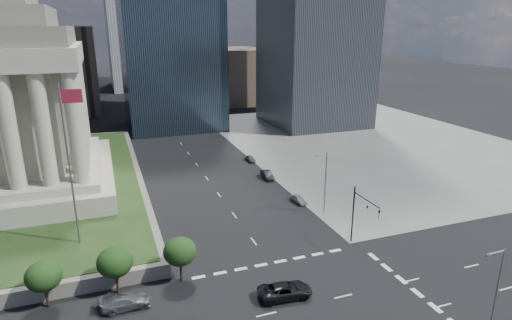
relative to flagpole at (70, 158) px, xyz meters
name	(u,v)px	position (x,y,z in m)	size (l,w,h in m)	color
ground	(165,123)	(21.83, 76.00, -13.11)	(500.00, 500.00, 0.00)	black
sidewalk_ne	(371,141)	(67.83, 36.00, -13.10)	(68.00, 90.00, 0.03)	slate
flagpole	(70,158)	(0.00, 0.00, 0.00)	(2.52, 0.24, 20.00)	slate
midrise_glass	(169,19)	(23.83, 71.00, 16.89)	(26.00, 26.00, 60.00)	black
building_filler_ne	(236,75)	(53.83, 106.00, -3.11)	(20.00, 30.00, 20.00)	brown
building_filler_nw	(59,70)	(-8.17, 106.00, 0.89)	(24.00, 30.00, 28.00)	brown
traffic_signal_ne	(361,211)	(34.33, -10.30, -7.86)	(0.30, 5.74, 8.00)	black
street_lamp_south	(495,293)	(35.16, -30.00, -7.45)	(2.13, 0.22, 10.00)	slate
street_lamp_north	(325,179)	(35.16, 1.00, -7.45)	(2.13, 0.22, 10.00)	slate
pickup_truck	(285,291)	(20.80, -16.97, -12.29)	(5.90, 2.72, 1.64)	black
suv_grey	(126,301)	(4.54, -13.00, -12.36)	(2.10, 5.18, 1.50)	#56585E
parked_sedan_near	(299,199)	(33.33, 6.05, -12.50)	(3.62, 1.46, 1.23)	gray
parked_sedan_mid	(267,175)	(32.74, 18.84, -12.38)	(1.56, 4.48, 1.48)	black
parked_sedan_far	(250,159)	(33.33, 30.33, -12.50)	(3.61, 1.45, 1.23)	#4F5156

